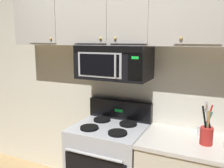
{
  "coord_description": "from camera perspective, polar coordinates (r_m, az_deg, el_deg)",
  "views": [
    {
      "loc": [
        1.05,
        -1.73,
        1.81
      ],
      "look_at": [
        0.0,
        0.49,
        1.35
      ],
      "focal_mm": 38.27,
      "sensor_mm": 36.0,
      "label": 1
    }
  ],
  "objects": [
    {
      "name": "utensil_crock_red",
      "position": [
        2.28,
        21.68,
        -10.68
      ],
      "size": [
        0.11,
        0.11,
        0.39
      ],
      "color": "red",
      "rests_on": "counter_segment"
    },
    {
      "name": "salt_shaker",
      "position": [
        2.47,
        20.08,
        -10.57
      ],
      "size": [
        0.04,
        0.04,
        0.1
      ],
      "color": "white",
      "rests_on": "counter_segment"
    },
    {
      "name": "over_range_microwave",
      "position": [
        2.52,
        0.49,
        5.24
      ],
      "size": [
        0.76,
        0.43,
        0.35
      ],
      "color": "black"
    },
    {
      "name": "upper_cabinets",
      "position": [
        2.54,
        0.82,
        15.44
      ],
      "size": [
        2.5,
        0.36,
        0.55
      ],
      "color": "#BCB7AD"
    },
    {
      "name": "back_wall",
      "position": [
        2.77,
        2.66,
        1.03
      ],
      "size": [
        5.2,
        0.1,
        2.7
      ],
      "primitive_type": "cube",
      "color": "silver",
      "rests_on": "ground_plane"
    },
    {
      "name": "stove_range",
      "position": [
        2.75,
        -0.62,
        -18.61
      ],
      "size": [
        0.76,
        0.69,
        1.12
      ],
      "color": "#B7BABF",
      "rests_on": "ground_plane"
    }
  ]
}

